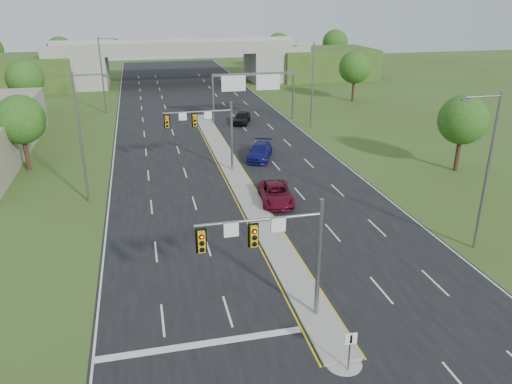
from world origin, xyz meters
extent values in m
plane|color=#394C1B|center=(0.00, 0.00, 0.00)|extent=(240.00, 240.00, 0.00)
cube|color=black|center=(0.00, 35.00, 0.01)|extent=(24.00, 160.00, 0.02)
cube|color=gray|center=(0.00, 23.00, 0.10)|extent=(2.00, 54.00, 0.16)
cone|color=gray|center=(0.00, -4.00, 0.10)|extent=(2.00, 2.00, 0.16)
cube|color=gold|center=(-1.15, 23.00, 0.03)|extent=(0.12, 54.00, 0.01)
cube|color=gold|center=(1.15, 23.00, 0.03)|extent=(0.12, 54.00, 0.01)
cube|color=silver|center=(-11.80, 35.00, 0.03)|extent=(0.12, 160.00, 0.01)
cube|color=silver|center=(11.80, 35.00, 0.03)|extent=(0.12, 160.00, 0.01)
cube|color=silver|center=(-6.50, -1.00, 0.03)|extent=(10.50, 0.50, 0.01)
cylinder|color=slate|center=(0.00, 0.00, 3.50)|extent=(0.24, 0.24, 7.00)
cylinder|color=slate|center=(-3.25, 0.00, 6.20)|extent=(6.50, 0.16, 0.16)
cube|color=gold|center=(-3.58, -0.25, 5.45)|extent=(0.35, 0.25, 1.10)
cube|color=gold|center=(-6.17, -0.25, 5.45)|extent=(0.35, 0.25, 1.10)
cube|color=black|center=(-3.58, -0.11, 5.45)|extent=(0.55, 0.04, 1.30)
cube|color=black|center=(-6.17, -0.11, 5.45)|extent=(0.55, 0.04, 1.30)
sphere|color=#FF0C05|center=(-3.58, -0.38, 5.80)|extent=(0.20, 0.20, 0.20)
sphere|color=#FF0C05|center=(-6.17, -0.38, 5.80)|extent=(0.20, 0.20, 0.20)
cube|color=white|center=(-4.68, -0.10, 5.85)|extent=(0.75, 0.04, 0.75)
cube|color=white|center=(-2.27, -0.10, 5.85)|extent=(0.75, 0.04, 0.75)
cylinder|color=slate|center=(0.00, 25.00, 3.50)|extent=(0.24, 0.24, 7.00)
cylinder|color=slate|center=(-3.25, 25.00, 6.20)|extent=(6.50, 0.16, 0.16)
cube|color=gold|center=(-3.58, 24.75, 5.45)|extent=(0.35, 0.25, 1.10)
cube|color=gold|center=(-6.17, 24.75, 5.45)|extent=(0.35, 0.25, 1.10)
cube|color=black|center=(-3.58, 24.89, 5.45)|extent=(0.55, 0.04, 1.30)
cube|color=black|center=(-6.17, 24.89, 5.45)|extent=(0.55, 0.04, 1.30)
sphere|color=#FF0C05|center=(-3.58, 24.62, 5.80)|extent=(0.20, 0.20, 0.20)
sphere|color=#FF0C05|center=(-6.17, 24.62, 5.80)|extent=(0.20, 0.20, 0.20)
cube|color=white|center=(-4.68, 24.90, 5.85)|extent=(0.75, 0.04, 0.75)
cube|color=white|center=(-2.27, 24.90, 5.85)|extent=(0.75, 0.04, 0.75)
cylinder|color=slate|center=(0.00, -4.50, 1.10)|extent=(0.08, 0.08, 2.20)
cube|color=white|center=(0.00, -4.55, 1.90)|extent=(0.60, 0.04, 0.60)
cube|color=black|center=(0.00, -4.58, 1.90)|extent=(0.10, 0.02, 0.45)
cylinder|color=slate|center=(1.20, 45.00, 3.30)|extent=(0.28, 0.28, 6.60)
cylinder|color=slate|center=(12.50, 45.00, 3.30)|extent=(0.28, 0.28, 6.60)
cube|color=slate|center=(6.85, 45.00, 6.50)|extent=(11.50, 0.35, 0.35)
cube|color=#0C5724|center=(4.00, 44.80, 5.40)|extent=(3.20, 0.08, 2.00)
cube|color=#0C5724|center=(8.80, 44.80, 5.40)|extent=(3.20, 0.08, 2.00)
cube|color=silver|center=(4.00, 44.75, 5.40)|extent=(3.30, 0.03, 2.10)
cube|color=silver|center=(8.80, 44.75, 5.40)|extent=(3.30, 0.03, 2.10)
cube|color=gray|center=(-17.00, 80.00, 3.00)|extent=(6.00, 12.00, 6.00)
cube|color=gray|center=(17.00, 80.00, 3.00)|extent=(6.00, 12.00, 6.00)
cube|color=#394C1B|center=(-30.00, 80.00, 3.00)|extent=(20.00, 14.00, 6.00)
cube|color=#394C1B|center=(30.00, 80.00, 3.00)|extent=(20.00, 14.00, 6.00)
cube|color=gray|center=(0.00, 80.00, 6.60)|extent=(50.00, 12.00, 1.20)
cube|color=gray|center=(0.00, 74.20, 7.65)|extent=(50.00, 0.40, 0.90)
cube|color=gray|center=(0.00, 85.80, 7.65)|extent=(50.00, 0.40, 0.90)
cylinder|color=slate|center=(-13.50, 20.00, 5.50)|extent=(0.20, 0.20, 11.00)
cylinder|color=slate|center=(-12.25, 20.00, 10.70)|extent=(2.50, 0.12, 0.12)
cube|color=slate|center=(-11.00, 20.00, 10.55)|extent=(0.50, 0.25, 0.18)
cylinder|color=slate|center=(-13.50, 55.00, 5.50)|extent=(0.20, 0.20, 11.00)
cylinder|color=slate|center=(-12.25, 55.00, 10.70)|extent=(2.50, 0.12, 0.12)
cube|color=slate|center=(-11.00, 55.00, 10.55)|extent=(0.50, 0.25, 0.18)
cylinder|color=slate|center=(13.50, 5.00, 5.50)|extent=(0.20, 0.20, 11.00)
cylinder|color=slate|center=(12.25, 5.00, 10.70)|extent=(2.50, 0.12, 0.12)
cube|color=slate|center=(11.00, 5.00, 10.55)|extent=(0.50, 0.25, 0.18)
cylinder|color=slate|center=(13.50, 40.00, 5.50)|extent=(0.20, 0.20, 11.00)
cylinder|color=slate|center=(12.25, 40.00, 10.70)|extent=(2.50, 0.12, 0.12)
cube|color=slate|center=(11.00, 40.00, 10.55)|extent=(0.50, 0.25, 0.18)
cylinder|color=#382316|center=(-20.00, 30.00, 2.00)|extent=(0.44, 0.44, 4.00)
sphere|color=#1B5015|center=(-20.00, 30.00, 5.20)|extent=(4.80, 4.80, 4.80)
cylinder|color=#382316|center=(-24.00, 55.00, 2.12)|extent=(0.44, 0.44, 4.25)
sphere|color=#1B5015|center=(-24.00, 55.00, 5.53)|extent=(5.20, 5.20, 5.20)
cylinder|color=#382316|center=(22.00, 20.00, 2.00)|extent=(0.44, 0.44, 4.00)
sphere|color=#1B5015|center=(22.00, 20.00, 5.20)|extent=(4.80, 4.80, 4.80)
cylinder|color=#382316|center=(26.00, 55.00, 2.12)|extent=(0.44, 0.44, 4.25)
sphere|color=#1B5015|center=(26.00, 55.00, 5.53)|extent=(5.20, 5.20, 5.20)
cylinder|color=#382316|center=(-24.00, 94.00, 2.12)|extent=(0.44, 0.44, 4.25)
sphere|color=#1B5015|center=(-24.00, 94.00, 5.53)|extent=(5.60, 5.60, 5.60)
cylinder|color=#382316|center=(24.00, 94.00, 2.12)|extent=(0.44, 0.44, 4.25)
sphere|color=#1B5015|center=(24.00, 94.00, 5.53)|extent=(5.60, 5.60, 5.60)
cylinder|color=#382316|center=(38.00, 94.00, 2.25)|extent=(0.44, 0.44, 4.50)
sphere|color=#1B5015|center=(38.00, 94.00, 5.85)|extent=(6.00, 6.00, 6.00)
imported|color=#5B091C|center=(2.12, 16.13, 0.80)|extent=(3.25, 5.88, 1.56)
imported|color=#0E0F56|center=(3.65, 28.22, 0.82)|extent=(4.16, 5.96, 1.60)
imported|color=black|center=(4.96, 44.11, 0.83)|extent=(3.53, 5.15, 1.63)
camera|label=1|loc=(-8.52, -21.79, 16.61)|focal=35.00mm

